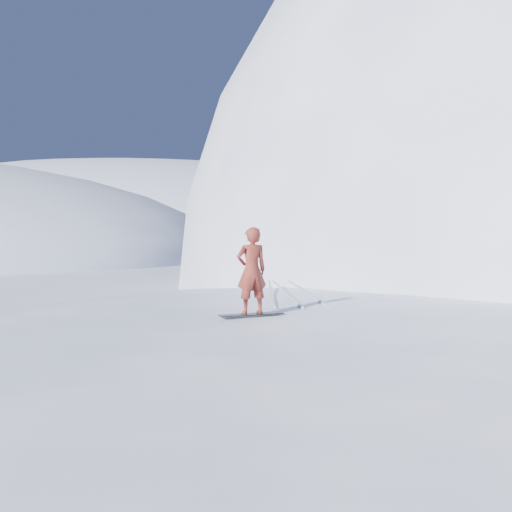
# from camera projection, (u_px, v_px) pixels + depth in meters

# --- Properties ---
(ground) EXTENTS (400.00, 400.00, 0.00)m
(ground) POSITION_uv_depth(u_px,v_px,m) (333.00, 472.00, 9.58)
(ground) COLOR white
(ground) RESTS_ON ground
(near_ridge) EXTENTS (36.00, 28.00, 4.80)m
(near_ridge) POSITION_uv_depth(u_px,v_px,m) (372.00, 415.00, 12.47)
(near_ridge) COLOR white
(near_ridge) RESTS_ON ground
(far_ridge_c) EXTENTS (140.00, 90.00, 36.00)m
(far_ridge_c) POSITION_uv_depth(u_px,v_px,m) (122.00, 245.00, 122.50)
(far_ridge_c) COLOR white
(far_ridge_c) RESTS_ON ground
(wind_bumps) EXTENTS (16.00, 14.40, 1.00)m
(wind_bumps) POSITION_uv_depth(u_px,v_px,m) (301.00, 427.00, 11.73)
(wind_bumps) COLOR white
(wind_bumps) RESTS_ON ground
(snowboard) EXTENTS (1.27, 0.80, 0.02)m
(snowboard) POSITION_uv_depth(u_px,v_px,m) (252.00, 314.00, 11.13)
(snowboard) COLOR black
(snowboard) RESTS_ON near_ridge
(snowboarder) EXTENTS (0.73, 0.64, 1.69)m
(snowboarder) POSITION_uv_depth(u_px,v_px,m) (252.00, 271.00, 11.09)
(snowboarder) COLOR maroon
(snowboarder) RESTS_ON snowboard
(board_tracks) EXTENTS (1.75, 5.98, 0.04)m
(board_tracks) POSITION_uv_depth(u_px,v_px,m) (287.00, 291.00, 15.03)
(board_tracks) COLOR silver
(board_tracks) RESTS_ON ground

